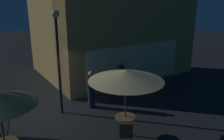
{
  "coord_description": "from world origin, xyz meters",
  "views": [
    {
      "loc": [
        -2.52,
        -8.73,
        4.62
      ],
      "look_at": [
        2.59,
        -0.8,
        1.75
      ],
      "focal_mm": 37.16,
      "sensor_mm": 36.0,
      "label": 1
    }
  ],
  "objects_px": {
    "street_lamp_near_corner": "(58,46)",
    "patron_standing_0": "(91,89)",
    "cafe_table_0": "(125,122)",
    "patio_umbrella_0": "(126,76)",
    "cafe_chair_0": "(126,133)",
    "patron_standing_1": "(121,78)"
  },
  "relations": [
    {
      "from": "street_lamp_near_corner",
      "to": "cafe_table_0",
      "type": "bearing_deg",
      "value": -66.06
    },
    {
      "from": "street_lamp_near_corner",
      "to": "cafe_table_0",
      "type": "xyz_separation_m",
      "value": [
        1.26,
        -2.84,
        -2.37
      ]
    },
    {
      "from": "street_lamp_near_corner",
      "to": "cafe_chair_0",
      "type": "height_order",
      "value": "street_lamp_near_corner"
    },
    {
      "from": "patio_umbrella_0",
      "to": "patron_standing_0",
      "type": "relative_size",
      "value": 1.5
    },
    {
      "from": "patron_standing_0",
      "to": "cafe_chair_0",
      "type": "bearing_deg",
      "value": 93.77
    },
    {
      "from": "patio_umbrella_0",
      "to": "patron_standing_1",
      "type": "relative_size",
      "value": 1.46
    },
    {
      "from": "cafe_table_0",
      "to": "patron_standing_0",
      "type": "relative_size",
      "value": 0.43
    },
    {
      "from": "cafe_table_0",
      "to": "cafe_chair_0",
      "type": "height_order",
      "value": "cafe_chair_0"
    },
    {
      "from": "patio_umbrella_0",
      "to": "cafe_chair_0",
      "type": "distance_m",
      "value": 1.84
    },
    {
      "from": "patron_standing_1",
      "to": "patron_standing_0",
      "type": "bearing_deg",
      "value": 25.73
    },
    {
      "from": "cafe_table_0",
      "to": "patron_standing_0",
      "type": "xyz_separation_m",
      "value": [
        0.05,
        2.63,
        0.32
      ]
    },
    {
      "from": "street_lamp_near_corner",
      "to": "patron_standing_0",
      "type": "xyz_separation_m",
      "value": [
        1.31,
        -0.21,
        -2.05
      ]
    },
    {
      "from": "patio_umbrella_0",
      "to": "cafe_chair_0",
      "type": "relative_size",
      "value": 2.68
    },
    {
      "from": "patio_umbrella_0",
      "to": "patron_standing_0",
      "type": "bearing_deg",
      "value": 88.83
    },
    {
      "from": "cafe_chair_0",
      "to": "patron_standing_1",
      "type": "height_order",
      "value": "patron_standing_1"
    },
    {
      "from": "cafe_table_0",
      "to": "patron_standing_0",
      "type": "height_order",
      "value": "patron_standing_0"
    },
    {
      "from": "street_lamp_near_corner",
      "to": "patron_standing_0",
      "type": "height_order",
      "value": "street_lamp_near_corner"
    },
    {
      "from": "cafe_table_0",
      "to": "patron_standing_1",
      "type": "height_order",
      "value": "patron_standing_1"
    },
    {
      "from": "street_lamp_near_corner",
      "to": "cafe_table_0",
      "type": "height_order",
      "value": "street_lamp_near_corner"
    },
    {
      "from": "patio_umbrella_0",
      "to": "street_lamp_near_corner",
      "type": "bearing_deg",
      "value": 113.94
    },
    {
      "from": "cafe_chair_0",
      "to": "patron_standing_1",
      "type": "xyz_separation_m",
      "value": [
        2.41,
        3.73,
        0.32
      ]
    },
    {
      "from": "patron_standing_1",
      "to": "street_lamp_near_corner",
      "type": "bearing_deg",
      "value": 16.77
    }
  ]
}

